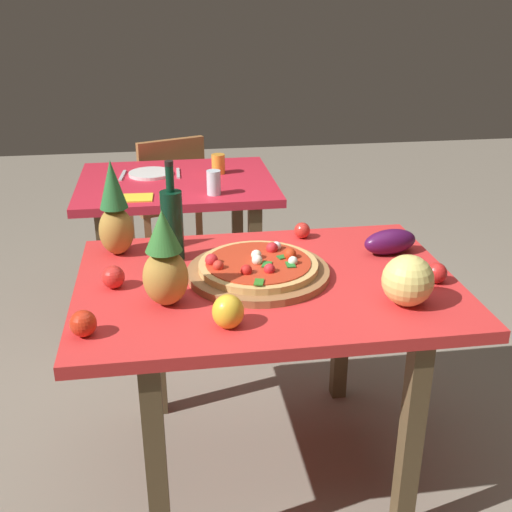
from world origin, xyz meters
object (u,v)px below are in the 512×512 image
at_px(tomato_at_corner, 83,323).
at_px(bell_pepper, 228,312).
at_px(napkin_folded, 137,198).
at_px(display_table, 266,305).
at_px(drinking_glass_juice, 218,164).
at_px(wine_bottle, 172,223).
at_px(tomato_near_board, 302,230).
at_px(background_table, 177,202).
at_px(drinking_glass_water, 214,183).
at_px(eggplant, 390,242).
at_px(melon, 408,280).
at_px(pizza_board, 258,272).
at_px(pizza, 259,264).
at_px(tomato_beside_pepper, 113,277).
at_px(fork_utensil, 122,175).
at_px(pineapple_left, 165,263).
at_px(pineapple_right, 115,213).
at_px(dining_chair, 167,196).
at_px(knife_utensil, 178,173).
at_px(dinner_plate, 150,174).
at_px(tomato_by_bottle, 437,273).

bearing_deg(tomato_at_corner, bell_pepper, -0.90).
relative_size(bell_pepper, napkin_folded, 0.71).
distance_m(display_table, drinking_glass_juice, 1.30).
distance_m(wine_bottle, tomato_near_board, 0.52).
xyz_separation_m(background_table, drinking_glass_water, (0.16, -0.27, 0.17)).
bearing_deg(napkin_folded, eggplant, -40.69).
bearing_deg(melon, napkin_folded, 125.34).
relative_size(background_table, pizza_board, 2.04).
height_order(background_table, drinking_glass_juice, drinking_glass_juice).
relative_size(pizza, tomato_beside_pepper, 5.39).
height_order(background_table, fork_utensil, fork_utensil).
relative_size(pineapple_left, eggplant, 1.49).
height_order(pineapple_right, tomato_near_board, pineapple_right).
bearing_deg(pizza, dining_chair, 98.88).
xyz_separation_m(background_table, fork_utensil, (-0.27, 0.11, 0.12)).
bearing_deg(background_table, eggplant, -55.52).
height_order(tomato_beside_pepper, drinking_glass_juice, drinking_glass_juice).
relative_size(display_table, knife_utensil, 6.87).
xyz_separation_m(bell_pepper, knife_utensil, (-0.08, 1.60, -0.04)).
height_order(display_table, fork_utensil, fork_utensil).
bearing_deg(tomato_beside_pepper, pineapple_right, 90.14).
bearing_deg(bell_pepper, pizza, 66.92).
relative_size(background_table, dining_chair, 1.13).
distance_m(eggplant, knife_utensil, 1.36).
height_order(dinner_plate, knife_utensil, dinner_plate).
bearing_deg(tomato_near_board, bell_pepper, -119.13).
height_order(bell_pepper, tomato_at_corner, bell_pepper).
xyz_separation_m(pizza, eggplant, (0.49, 0.12, 0.00)).
relative_size(pineapple_left, tomato_beside_pepper, 4.07).
relative_size(display_table, tomato_by_bottle, 18.19).
xyz_separation_m(drinking_glass_juice, drinking_glass_water, (-0.05, -0.35, 0.01)).
xyz_separation_m(wine_bottle, eggplant, (0.77, -0.07, -0.09)).
bearing_deg(wine_bottle, eggplant, -5.00).
bearing_deg(dining_chair, napkin_folded, 60.71).
height_order(pineapple_left, tomato_by_bottle, pineapple_left).
height_order(tomato_at_corner, dinner_plate, tomato_at_corner).
relative_size(display_table, drinking_glass_water, 10.97).
relative_size(dining_chair, pineapple_left, 2.85).
xyz_separation_m(background_table, pizza, (0.23, -1.17, 0.16)).
relative_size(background_table, eggplant, 4.82).
xyz_separation_m(drinking_glass_water, napkin_folded, (-0.35, -0.01, -0.05)).
distance_m(tomato_at_corner, drinking_glass_water, 1.31).
distance_m(wine_bottle, bell_pepper, 0.53).
bearing_deg(bell_pepper, napkin_folded, 103.00).
bearing_deg(tomato_by_bottle, eggplant, 104.50).
height_order(wine_bottle, dinner_plate, wine_bottle).
relative_size(drinking_glass_water, knife_utensil, 0.63).
xyz_separation_m(display_table, tomato_beside_pepper, (-0.49, 0.01, 0.13)).
distance_m(tomato_at_corner, tomato_by_bottle, 1.11).
relative_size(bell_pepper, drinking_glass_juice, 1.01).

